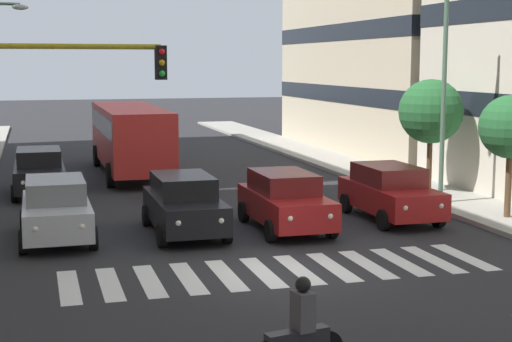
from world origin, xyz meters
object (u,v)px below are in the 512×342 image
car_1 (285,200)px  car_row2_0 (39,171)px  traffic_light_gantry (29,121)px  street_lamp_left (434,67)px  street_tree_0 (511,127)px  car_2 (184,204)px  street_tree_1 (431,112)px  car_0 (390,192)px  car_3 (56,209)px  bus_behind_traffic (130,132)px  motorcycle_with_rider (299,333)px

car_1 → car_row2_0: 11.00m
traffic_light_gantry → street_lamp_left: size_ratio=0.71×
traffic_light_gantry → street_tree_0: bearing=-166.5°
car_2 → street_lamp_left: 9.93m
car_1 → street_lamp_left: 7.40m
car_2 → street_tree_1: street_tree_1 is taller
car_row2_0 → street_lamp_left: size_ratio=0.58×
car_2 → traffic_light_gantry: (4.20, 4.45, 2.81)m
car_0 → traffic_light_gantry: bearing=23.6°
car_3 → traffic_light_gantry: (0.60, 4.69, 2.81)m
bus_behind_traffic → street_lamp_left: size_ratio=1.36×
street_tree_1 → car_2: bearing=22.2°
car_0 → motorcycle_with_rider: 12.85m
street_lamp_left → street_tree_0: (-1.15, 2.88, -1.84)m
car_3 → traffic_light_gantry: traffic_light_gantry is taller
car_1 → bus_behind_traffic: bus_behind_traffic is taller
car_1 → street_tree_1: street_tree_1 is taller
bus_behind_traffic → street_lamp_left: street_lamp_left is taller
street_tree_1 → traffic_light_gantry: bearing=31.0°
car_3 → car_row2_0: same height
street_lamp_left → car_0: bearing=34.5°
car_3 → traffic_light_gantry: bearing=82.7°
car_2 → car_row2_0: size_ratio=1.00×
car_0 → car_3: (10.27, 0.07, 0.00)m
street_tree_1 → car_row2_0: bearing=-16.4°
car_0 → car_1: same height
motorcycle_with_rider → street_tree_1: (-10.25, -14.73, 2.49)m
bus_behind_traffic → street_lamp_left: 14.48m
street_tree_0 → traffic_light_gantry: bearing=13.5°
bus_behind_traffic → car_3: bearing=74.1°
motorcycle_with_rider → car_0: bearing=-122.0°
car_1 → street_lamp_left: street_lamp_left is taller
car_row2_0 → street_tree_1: (-14.08, 4.15, 2.25)m
street_tree_0 → car_0: bearing=-21.4°
car_row2_0 → street_tree_0: 16.97m
bus_behind_traffic → street_tree_1: 13.43m
car_row2_0 → car_2: bearing=115.6°
car_0 → street_tree_1: street_tree_1 is taller
car_3 → car_row2_0: (0.37, -8.04, 0.00)m
car_0 → car_3: 10.27m
car_1 → car_3: size_ratio=1.00×
car_2 → car_1: bearing=175.7°
traffic_light_gantry → car_2: bearing=-133.3°
car_row2_0 → car_0: bearing=143.2°
motorcycle_with_rider → street_tree_0: street_tree_0 is taller
car_1 → motorcycle_with_rider: (3.14, 10.36, -0.24)m
car_1 → street_lamp_left: (-5.93, -2.09, 3.92)m
car_0 → street_tree_1: size_ratio=1.06×
car_0 → traffic_light_gantry: traffic_light_gantry is taller
car_1 → car_3: 6.61m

